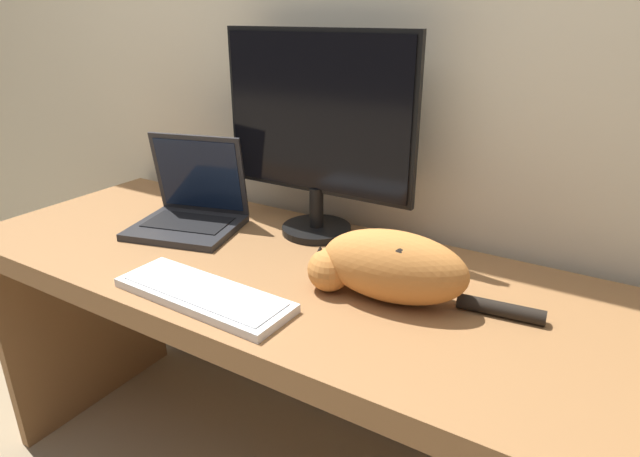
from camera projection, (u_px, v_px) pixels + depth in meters
wall_back at (355, 38)px, 1.47m from camera, size 6.40×0.06×2.60m
desk at (278, 314)px, 1.41m from camera, size 1.78×0.68×0.77m
monitor at (317, 129)px, 1.43m from camera, size 0.57×0.20×0.56m
laptop at (190, 210)px, 1.57m from camera, size 0.35×0.32×0.26m
external_keyboard at (203, 294)px, 1.18m from camera, size 0.43×0.15×0.02m
cat at (389, 266)px, 1.16m from camera, size 0.50×0.19×0.16m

